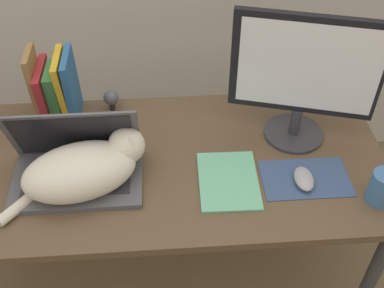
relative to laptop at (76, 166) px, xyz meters
name	(u,v)px	position (x,y,z in m)	size (l,w,h in m)	color
desk	(157,178)	(0.23, 0.05, -0.12)	(1.44, 0.65, 0.71)	brown
laptop	(76,166)	(0.00, 0.00, 0.00)	(0.38, 0.24, 0.24)	#4C4C51
cat	(85,168)	(0.03, -0.04, 0.03)	(0.42, 0.27, 0.16)	beige
external_monitor	(304,76)	(0.69, 0.14, 0.19)	(0.43, 0.19, 0.44)	#333338
mousepad	(305,178)	(0.68, -0.06, -0.04)	(0.26, 0.16, 0.00)	#384C75
computer_mouse	(304,179)	(0.67, -0.07, -0.03)	(0.06, 0.10, 0.03)	#99999E
book_row	(56,90)	(-0.09, 0.29, 0.07)	(0.13, 0.17, 0.26)	olive
notepad	(228,181)	(0.45, -0.05, -0.04)	(0.18, 0.24, 0.01)	#6BBC93
webcam	(111,98)	(0.09, 0.31, 0.00)	(0.05, 0.05, 0.08)	#232328
mug	(383,187)	(0.87, -0.15, 0.01)	(0.12, 0.07, 0.10)	teal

